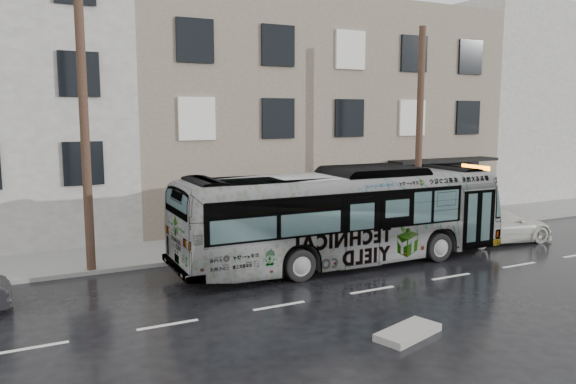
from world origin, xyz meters
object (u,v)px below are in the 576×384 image
Objects in this scene: utility_pole_front at (419,131)px; white_sedan at (496,225)px; utility_pole_rear at (85,137)px; bus at (343,216)px; sign_post at (436,203)px.

utility_pole_front is 1.79× the size of white_sedan.
utility_pole_front is 1.00× the size of utility_pole_rear.
white_sedan is (2.00, -2.71, -3.92)m from utility_pole_front.
utility_pole_front reaches higher than white_sedan.
utility_pole_rear is at bearing 87.32° from white_sedan.
utility_pole_rear is at bearing 73.08° from bus.
sign_post is 2.92m from white_sedan.
bus is at bearing 97.07° from white_sedan.
bus is 2.49× the size of white_sedan.
utility_pole_rear is 9.27m from bus.
sign_post is (1.10, 0.00, -3.30)m from utility_pole_front.
utility_pole_rear reaches higher than bus.
utility_pole_front is at bearing 180.00° from sign_post.
utility_pole_front is 3.48m from sign_post.
bus is (-6.73, -2.73, 0.39)m from sign_post.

